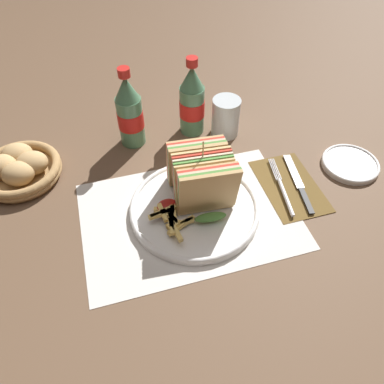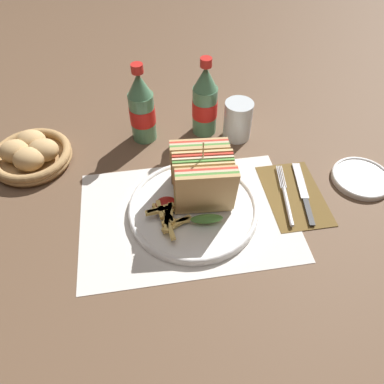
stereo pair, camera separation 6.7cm
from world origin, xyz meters
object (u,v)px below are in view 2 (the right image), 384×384
club_sandwich (202,179)px  coke_bottle_far (205,102)px  fork (286,200)px  knife (304,193)px  glass_near (238,122)px  bread_basket (31,154)px  side_saucer (361,178)px  plate_main (193,208)px  coke_bottle_near (142,109)px

club_sandwich → coke_bottle_far: coke_bottle_far is taller
coke_bottle_far → fork: bearing=-64.4°
knife → glass_near: 0.25m
club_sandwich → glass_near: bearing=58.8°
fork → glass_near: glass_near is taller
club_sandwich → coke_bottle_far: bearing=78.5°
club_sandwich → glass_near: club_sandwich is taller
knife → glass_near: (-0.10, 0.23, 0.04)m
fork → glass_near: bearing=111.8°
coke_bottle_far → bread_basket: 0.45m
club_sandwich → bread_basket: size_ratio=0.87×
fork → coke_bottle_far: size_ratio=0.87×
club_sandwich → glass_near: 0.26m
fork → side_saucer: 0.20m
club_sandwich → knife: club_sandwich is taller
plate_main → club_sandwich: 0.07m
plate_main → knife: bearing=1.7°
plate_main → fork: 0.21m
bread_basket → side_saucer: 0.79m
plate_main → coke_bottle_far: 0.30m
club_sandwich → side_saucer: club_sandwich is taller
plate_main → coke_bottle_far: (0.07, 0.27, 0.08)m
club_sandwich → plate_main: bearing=-138.2°
plate_main → bread_basket: bearing=149.2°
knife → fork: bearing=-153.0°
fork → coke_bottle_far: (-0.14, 0.28, 0.08)m
plate_main → coke_bottle_near: size_ratio=1.36×
coke_bottle_near → glass_near: size_ratio=2.03×
coke_bottle_near → glass_near: bearing=-8.2°
fork → side_saucer: size_ratio=1.31×
plate_main → fork: bearing=-2.1°
knife → coke_bottle_near: coke_bottle_near is taller
fork → glass_near: (-0.06, 0.25, 0.04)m
plate_main → coke_bottle_near: bearing=107.6°
coke_bottle_near → bread_basket: (-0.28, -0.06, -0.06)m
coke_bottle_near → coke_bottle_far: (0.16, 0.00, 0.00)m
plate_main → glass_near: size_ratio=2.75×
coke_bottle_near → plate_main: bearing=-72.4°
club_sandwich → coke_bottle_far: 0.26m
bread_basket → side_saucer: bearing=-13.6°
coke_bottle_near → glass_near: coke_bottle_near is taller
coke_bottle_near → side_saucer: coke_bottle_near is taller
glass_near → bread_basket: 0.52m
knife → side_saucer: bearing=18.1°
club_sandwich → coke_bottle_near: 0.28m
knife → bread_basket: 0.66m
club_sandwich → coke_bottle_near: (-0.11, 0.25, 0.01)m
fork → bread_basket: bread_basket is taller
coke_bottle_far → bread_basket: (-0.44, -0.06, -0.06)m
knife → coke_bottle_far: size_ratio=0.91×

